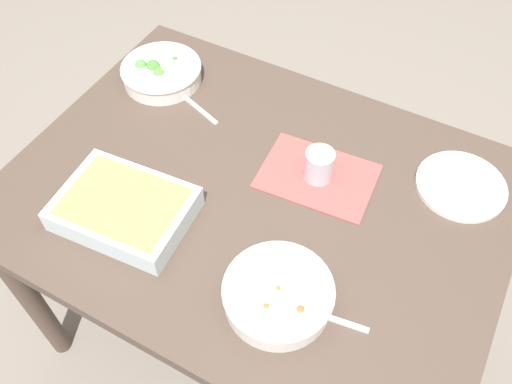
% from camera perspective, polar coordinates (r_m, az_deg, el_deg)
% --- Properties ---
extents(ground_plane, '(6.00, 6.00, 0.00)m').
position_cam_1_polar(ground_plane, '(1.96, 0.00, -13.41)').
color(ground_plane, slate).
extents(dining_table, '(1.20, 0.90, 0.74)m').
position_cam_1_polar(dining_table, '(1.40, 0.00, -2.27)').
color(dining_table, '#4C3D33').
rests_on(dining_table, ground_plane).
extents(placemat, '(0.29, 0.22, 0.00)m').
position_cam_1_polar(placemat, '(1.36, 6.47, 1.67)').
color(placemat, '#B24C47').
rests_on(placemat, dining_table).
extents(stew_bowl, '(0.23, 0.23, 0.06)m').
position_cam_1_polar(stew_bowl, '(1.14, 2.34, -10.63)').
color(stew_bowl, silver).
rests_on(stew_bowl, dining_table).
extents(broccoli_bowl, '(0.23, 0.23, 0.07)m').
position_cam_1_polar(broccoli_bowl, '(1.62, -9.91, 12.31)').
color(broccoli_bowl, silver).
rests_on(broccoli_bowl, dining_table).
extents(baking_dish, '(0.32, 0.24, 0.06)m').
position_cam_1_polar(baking_dish, '(1.29, -13.68, -1.63)').
color(baking_dish, silver).
rests_on(baking_dish, dining_table).
extents(drink_cup, '(0.07, 0.07, 0.08)m').
position_cam_1_polar(drink_cup, '(1.33, 6.61, 2.67)').
color(drink_cup, '#B2BCC6').
rests_on(drink_cup, dining_table).
extents(side_plate, '(0.22, 0.22, 0.01)m').
position_cam_1_polar(side_plate, '(1.42, 20.71, 0.63)').
color(side_plate, silver).
rests_on(side_plate, dining_table).
extents(spoon_by_stew, '(0.18, 0.04, 0.01)m').
position_cam_1_polar(spoon_by_stew, '(1.16, 6.28, -12.48)').
color(spoon_by_stew, silver).
rests_on(spoon_by_stew, dining_table).
extents(spoon_by_broccoli, '(0.17, 0.08, 0.01)m').
position_cam_1_polar(spoon_by_broccoli, '(1.55, -6.85, 9.37)').
color(spoon_by_broccoli, silver).
rests_on(spoon_by_broccoli, dining_table).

